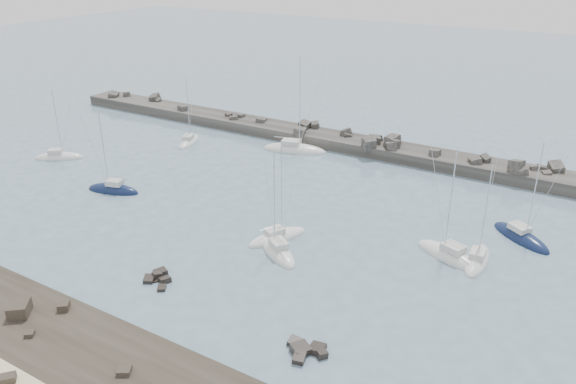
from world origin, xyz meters
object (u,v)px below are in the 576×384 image
Objects in this scene: sailboat_3 at (294,150)px; sailboat_5 at (277,238)px; sailboat_2 at (113,190)px; sailboat_4 at (277,251)px; sailboat_8 at (477,261)px; sailboat_0 at (59,158)px; sailboat_6 at (521,238)px; sailboat_7 at (449,256)px; sailboat_1 at (189,142)px.

sailboat_3 is 30.55m from sailboat_5.
sailboat_4 reaches higher than sailboat_2.
sailboat_3 is at bearing 149.71° from sailboat_8.
sailboat_0 is 18.07m from sailboat_2.
sailboat_0 is at bearing -143.45° from sailboat_3.
sailboat_5 is at bearing -162.30° from sailboat_8.
sailboat_8 is at bearing 17.70° from sailboat_5.
sailboat_8 is at bearing -111.28° from sailboat_6.
sailboat_8 is at bearing 13.45° from sailboat_7.
sailboat_7 reaches higher than sailboat_2.
sailboat_4 is 1.05× the size of sailboat_5.
sailboat_3 is at bearing 116.75° from sailboat_5.
sailboat_4 is at bearing -9.07° from sailboat_0.
sailboat_1 is 1.00× the size of sailboat_8.
sailboat_4 is 0.95× the size of sailboat_7.
sailboat_2 is 1.02× the size of sailboat_5.
sailboat_2 is 53.34m from sailboat_6.
sailboat_2 reaches higher than sailboat_0.
sailboat_8 is (21.31, 6.80, 0.01)m from sailboat_5.
sailboat_8 is (65.59, 2.16, -0.00)m from sailboat_0.
sailboat_3 reaches higher than sailboat_1.
sailboat_4 is (46.00, -7.34, 0.01)m from sailboat_0.
sailboat_0 is at bearing -178.66° from sailboat_7.
sailboat_4 is (28.57, -2.56, -0.01)m from sailboat_2.
sailboat_8 reaches higher than sailboat_1.
sailboat_5 is at bearing 122.39° from sailboat_4.
sailboat_4 reaches higher than sailboat_1.
sailboat_7 is at bearing 27.79° from sailboat_4.
sailboat_2 is (4.61, -21.60, 0.03)m from sailboat_1.
sailboat_7 is at bearing -33.32° from sailboat_3.
sailboat_5 is at bearing -5.99° from sailboat_0.
sailboat_0 is 0.93× the size of sailboat_6.
sailboat_0 is at bearing -171.68° from sailboat_6.
sailboat_7 is at bearing -17.10° from sailboat_1.
sailboat_2 is at bearing -179.71° from sailboat_5.
sailboat_6 is (55.85, -6.77, 0.01)m from sailboat_1.
sailboat_6 reaches higher than sailboat_5.
sailboat_4 reaches higher than sailboat_8.
sailboat_5 is (26.86, 0.14, -0.03)m from sailboat_2.
sailboat_5 is 28.47m from sailboat_6.
sailboat_5 is (44.28, -4.65, -0.01)m from sailboat_0.
sailboat_6 is (24.38, 14.69, 0.01)m from sailboat_5.
sailboat_3 reaches higher than sailboat_0.
sailboat_5 is 1.02× the size of sailboat_8.
sailboat_6 is at bearing 37.50° from sailboat_4.
sailboat_8 is (-3.07, -7.89, -0.00)m from sailboat_6.
sailboat_3 reaches higher than sailboat_8.
sailboat_1 is 22.09m from sailboat_2.
sailboat_5 reaches higher than sailboat_8.
sailboat_3 is 1.39× the size of sailboat_5.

